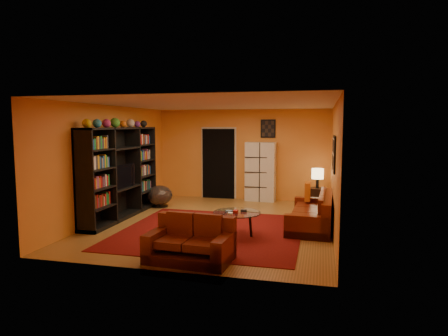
% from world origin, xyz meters
% --- Properties ---
extents(floor, '(6.00, 6.00, 0.00)m').
position_xyz_m(floor, '(0.00, 0.00, 0.00)').
color(floor, brown).
rests_on(floor, ground).
extents(ceiling, '(6.00, 6.00, 0.00)m').
position_xyz_m(ceiling, '(0.00, 0.00, 2.60)').
color(ceiling, white).
rests_on(ceiling, wall_back).
extents(wall_back, '(6.00, 0.00, 6.00)m').
position_xyz_m(wall_back, '(0.00, 3.00, 1.30)').
color(wall_back, orange).
rests_on(wall_back, floor).
extents(wall_front, '(6.00, 0.00, 6.00)m').
position_xyz_m(wall_front, '(0.00, -3.00, 1.30)').
color(wall_front, orange).
rests_on(wall_front, floor).
extents(wall_left, '(0.00, 6.00, 6.00)m').
position_xyz_m(wall_left, '(-2.50, 0.00, 1.30)').
color(wall_left, orange).
rests_on(wall_left, floor).
extents(wall_right, '(0.00, 6.00, 6.00)m').
position_xyz_m(wall_right, '(2.50, 0.00, 1.30)').
color(wall_right, orange).
rests_on(wall_right, floor).
extents(rug, '(3.60, 3.60, 0.01)m').
position_xyz_m(rug, '(0.10, -0.70, 0.01)').
color(rug, '#510909').
rests_on(rug, floor).
extents(doorway, '(0.95, 0.10, 2.04)m').
position_xyz_m(doorway, '(-0.70, 2.96, 1.02)').
color(doorway, black).
rests_on(doorway, floor).
extents(wall_art_right, '(0.03, 1.00, 0.70)m').
position_xyz_m(wall_art_right, '(2.48, -0.30, 1.60)').
color(wall_art_right, black).
rests_on(wall_art_right, wall_right).
extents(wall_art_back, '(0.42, 0.03, 0.52)m').
position_xyz_m(wall_art_back, '(0.75, 2.98, 2.05)').
color(wall_art_back, black).
rests_on(wall_art_back, wall_back).
extents(entertainment_unit, '(0.45, 3.00, 2.10)m').
position_xyz_m(entertainment_unit, '(-2.27, 0.00, 1.05)').
color(entertainment_unit, black).
rests_on(entertainment_unit, floor).
extents(tv, '(0.94, 0.12, 0.54)m').
position_xyz_m(tv, '(-2.23, -0.10, 0.99)').
color(tv, black).
rests_on(tv, entertainment_unit).
extents(sofa, '(0.94, 2.14, 0.85)m').
position_xyz_m(sofa, '(2.14, 0.14, 0.29)').
color(sofa, '#55170B').
rests_on(sofa, rug).
extents(loveseat, '(1.37, 0.88, 0.85)m').
position_xyz_m(loveseat, '(0.25, -2.42, 0.29)').
color(loveseat, '#55170B').
rests_on(loveseat, rug).
extents(throw_pillow, '(0.12, 0.42, 0.42)m').
position_xyz_m(throw_pillow, '(1.95, 0.96, 0.63)').
color(throw_pillow, orange).
rests_on(throw_pillow, sofa).
extents(coffee_table, '(0.93, 0.93, 0.47)m').
position_xyz_m(coffee_table, '(0.67, -0.91, 0.43)').
color(coffee_table, silver).
rests_on(coffee_table, floor).
extents(storage_cabinet, '(0.85, 0.41, 1.67)m').
position_xyz_m(storage_cabinet, '(0.57, 2.80, 0.84)').
color(storage_cabinet, silver).
rests_on(storage_cabinet, floor).
extents(bowl_chair, '(0.69, 0.69, 0.56)m').
position_xyz_m(bowl_chair, '(-1.89, 1.35, 0.30)').
color(bowl_chair, black).
rests_on(bowl_chair, floor).
extents(side_table, '(0.49, 0.49, 0.50)m').
position_xyz_m(side_table, '(2.15, 2.34, 0.25)').
color(side_table, black).
rests_on(side_table, floor).
extents(table_lamp, '(0.31, 0.31, 0.52)m').
position_xyz_m(table_lamp, '(2.15, 2.34, 0.87)').
color(table_lamp, black).
rests_on(table_lamp, side_table).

